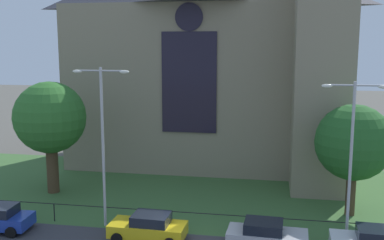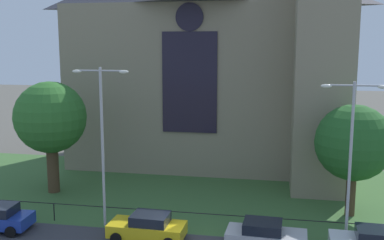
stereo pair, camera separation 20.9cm
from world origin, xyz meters
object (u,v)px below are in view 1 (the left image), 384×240
Objects in this scene: tree_left_near at (50,118)px; parked_car_yellow at (149,227)px; church_building at (208,49)px; tree_right_near at (353,143)px; parked_car_silver at (266,235)px; streetlamp_near at (102,129)px; streetlamp_far at (352,143)px.

tree_left_near reaches higher than parked_car_yellow.
church_building reaches higher than tree_right_near.
tree_right_near is 1.65× the size of parked_car_silver.
parked_car_yellow is (-11.56, -5.92, -3.93)m from tree_right_near.
streetlamp_near reaches higher than parked_car_yellow.
tree_right_near is 0.75× the size of streetlamp_near.
tree_right_near is at bearing -2.59° from tree_left_near.
parked_car_silver is (9.52, -1.51, -5.14)m from streetlamp_near.
tree_right_near is 13.57m from parked_car_yellow.
streetlamp_far is at bearing -169.91° from parked_car_yellow.
tree_right_near reaches higher than parked_car_silver.
church_building reaches higher than streetlamp_near.
parked_car_yellow is 0.99× the size of parked_car_silver.
parked_car_yellow is (9.11, -6.85, -4.74)m from tree_left_near.
streetlamp_far reaches higher than parked_car_silver.
streetlamp_far is (-0.85, -4.38, 0.88)m from tree_right_near.
church_building is 17.09m from tree_right_near.
church_building is 3.67× the size of tree_right_near.
tree_right_near is 0.87× the size of tree_left_near.
parked_car_yellow is (-10.71, -1.54, -4.81)m from streetlamp_far.
parked_car_yellow is at bearing -26.38° from streetlamp_near.
church_building reaches higher than streetlamp_far.
streetlamp_far is at bearing -100.94° from tree_right_near.
streetlamp_near is 10.92m from parked_car_silver.
parked_car_yellow is 6.41m from parked_car_silver.
church_building is 20.31m from parked_car_yellow.
parked_car_silver is at bearing -23.73° from tree_left_near.
streetlamp_near is at bearing -103.26° from church_building.
church_building is 19.74m from streetlamp_far.
tree_left_near is 17.60m from parked_car_silver.
streetlamp_near reaches higher than streetlamp_far.
church_building is 6.07× the size of parked_car_silver.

